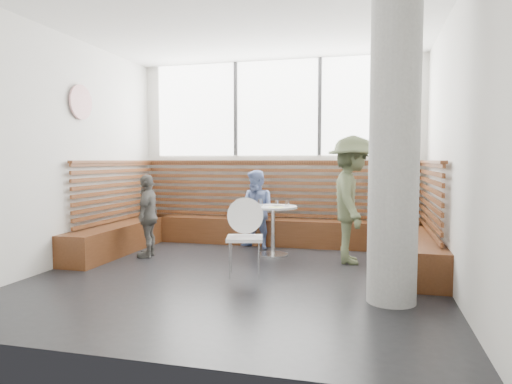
% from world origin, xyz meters
% --- Properties ---
extents(room, '(5.00, 5.00, 3.20)m').
position_xyz_m(room, '(0.00, 0.00, 1.60)').
color(room, silver).
rests_on(room, ground).
extents(booth, '(5.00, 2.50, 1.44)m').
position_xyz_m(booth, '(0.00, 1.77, 0.41)').
color(booth, '#462511').
rests_on(booth, ground).
extents(concrete_column, '(0.50, 0.50, 3.20)m').
position_xyz_m(concrete_column, '(1.85, -0.60, 1.60)').
color(concrete_column, gray).
rests_on(concrete_column, ground).
extents(wall_art, '(0.03, 0.50, 0.50)m').
position_xyz_m(wall_art, '(-2.46, 0.40, 2.30)').
color(wall_art, white).
rests_on(wall_art, room).
extents(cafe_table, '(0.74, 0.74, 0.76)m').
position_xyz_m(cafe_table, '(0.18, 1.37, 0.55)').
color(cafe_table, silver).
rests_on(cafe_table, ground).
extents(cafe_chair, '(0.47, 0.46, 0.98)m').
position_xyz_m(cafe_chair, '(0.09, 0.13, 0.58)').
color(cafe_chair, white).
rests_on(cafe_chair, ground).
extents(adult_man, '(0.80, 1.23, 1.81)m').
position_xyz_m(adult_man, '(1.36, 1.16, 0.90)').
color(adult_man, '#4E583B').
rests_on(adult_man, ground).
extents(child_back, '(0.77, 0.69, 1.30)m').
position_xyz_m(child_back, '(-0.19, 1.83, 0.65)').
color(child_back, '#6477AE').
rests_on(child_back, ground).
extents(child_left, '(0.44, 0.78, 1.25)m').
position_xyz_m(child_left, '(-1.64, 0.82, 0.62)').
color(child_left, '#595650').
rests_on(child_left, ground).
extents(plate_near, '(0.18, 0.18, 0.01)m').
position_xyz_m(plate_near, '(0.08, 1.48, 0.77)').
color(plate_near, white).
rests_on(plate_near, cafe_table).
extents(plate_far, '(0.19, 0.19, 0.01)m').
position_xyz_m(plate_far, '(0.23, 1.46, 0.77)').
color(plate_far, white).
rests_on(plate_far, cafe_table).
extents(glass_left, '(0.07, 0.07, 0.11)m').
position_xyz_m(glass_left, '(-0.01, 1.32, 0.82)').
color(glass_left, white).
rests_on(glass_left, cafe_table).
extents(glass_mid, '(0.06, 0.06, 0.10)m').
position_xyz_m(glass_mid, '(0.24, 1.35, 0.81)').
color(glass_mid, white).
rests_on(glass_mid, cafe_table).
extents(glass_right, '(0.06, 0.06, 0.10)m').
position_xyz_m(glass_right, '(0.38, 1.43, 0.81)').
color(glass_right, white).
rests_on(glass_right, cafe_table).
extents(menu_card, '(0.21, 0.15, 0.00)m').
position_xyz_m(menu_card, '(0.26, 1.18, 0.76)').
color(menu_card, '#A5C64C').
rests_on(menu_card, cafe_table).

